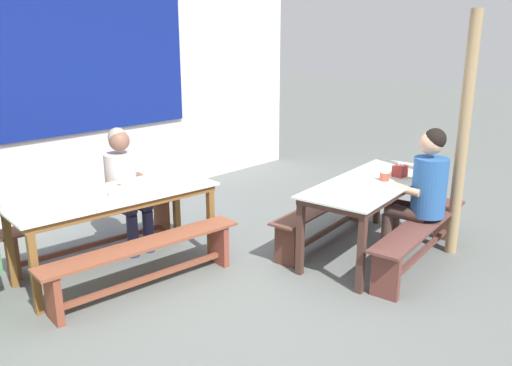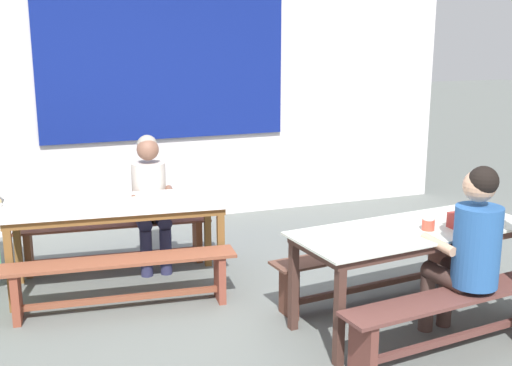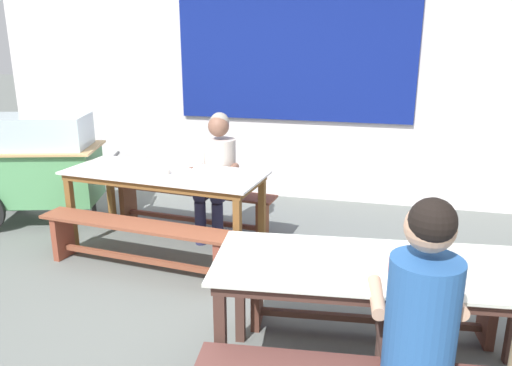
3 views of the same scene
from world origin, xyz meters
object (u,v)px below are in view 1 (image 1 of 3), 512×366
bench_far_back (94,227)px  tissue_box (400,171)px  soup_bowl (118,192)px  wooden_support_post (463,138)px  bench_near_front (421,236)px  condiment_jar (385,176)px  person_near_front (423,187)px  person_center_facing (124,182)px  bench_near_back (326,216)px  dining_table_far (114,201)px  dining_table_near (373,188)px  bench_far_front (145,258)px

bench_far_back → tissue_box: size_ratio=13.16×
soup_bowl → wooden_support_post: 3.30m
bench_near_front → condiment_jar: size_ratio=19.55×
person_near_front → person_center_facing: (-1.77, 2.36, -0.04)m
tissue_box → soup_bowl: 2.77m
bench_near_front → wooden_support_post: bearing=-10.5°
bench_near_back → person_center_facing: (-1.55, 1.41, 0.43)m
dining_table_far → bench_near_front: dining_table_far is taller
dining_table_near → bench_far_front: size_ratio=1.04×
bench_near_front → condiment_jar: bearing=87.5°
soup_bowl → wooden_support_post: wooden_support_post is taller
person_near_front → dining_table_near: bearing=111.2°
person_center_facing → wooden_support_post: wooden_support_post is taller
wooden_support_post → soup_bowl: bearing=141.6°
bench_near_back → tissue_box: bearing=-58.8°
dining_table_near → tissue_box: tissue_box is taller
person_center_facing → bench_far_back: bearing=163.7°
bench_far_back → tissue_box: bearing=-43.4°
soup_bowl → bench_far_front: bearing=-96.5°
bench_far_front → dining_table_far: bearing=84.3°
dining_table_near → person_center_facing: (-1.60, 1.93, 0.02)m
wooden_support_post → bench_near_back: bearing=119.6°
bench_near_back → wooden_support_post: bearing=-60.4°
tissue_box → condiment_jar: (-0.25, 0.03, -0.01)m
person_near_front → wooden_support_post: bearing=-22.9°
dining_table_far → bench_far_front: 0.65m
bench_near_back → bench_far_back: bearing=141.2°
bench_far_back → tissue_box: 3.15m
person_near_front → tissue_box: person_near_front is taller
person_near_front → condiment_jar: size_ratio=13.80×
bench_near_back → wooden_support_post: (0.64, -1.12, 0.91)m
dining_table_near → bench_far_front: bearing=153.9°
dining_table_far → wooden_support_post: size_ratio=0.81×
bench_far_front → bench_near_back: (1.98, -0.49, -0.01)m
person_center_facing → wooden_support_post: size_ratio=0.53×
bench_near_front → person_center_facing: (-1.66, 2.44, 0.42)m
bench_near_back → condiment_jar: size_ratio=18.73×
bench_far_back → bench_far_front: (-0.10, -1.03, 0.01)m
dining_table_far → tissue_box: tissue_box is taller
dining_table_far → bench_near_front: 2.90m
dining_table_near → bench_near_front: (0.06, -0.51, -0.39)m
tissue_box → bench_far_back: bearing=136.6°
dining_table_near → person_near_front: size_ratio=1.46×
dining_table_near → wooden_support_post: wooden_support_post is taller
person_near_front → condiment_jar: person_near_front is taller
dining_table_near → soup_bowl: size_ratio=10.91×
dining_table_far → person_center_facing: bearing=47.5°
bench_far_front → wooden_support_post: size_ratio=0.78×
tissue_box → condiment_jar: 0.25m
dining_table_far → soup_bowl: size_ratio=10.89×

